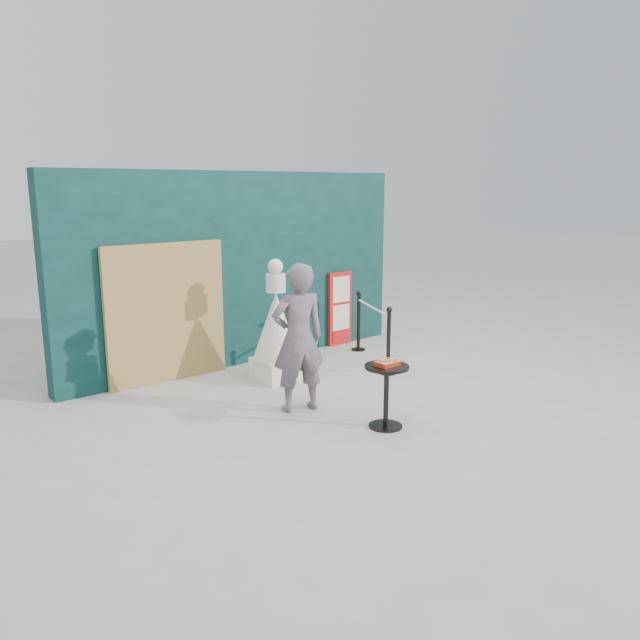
# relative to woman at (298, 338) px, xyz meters

# --- Properties ---
(ground) EXTENTS (60.00, 60.00, 0.00)m
(ground) POSITION_rel_woman_xyz_m (0.69, -0.79, -0.93)
(ground) COLOR #ADAAA5
(ground) RESTS_ON ground
(back_wall) EXTENTS (6.00, 0.30, 3.00)m
(back_wall) POSITION_rel_woman_xyz_m (0.69, 2.36, 0.57)
(back_wall) COLOR black
(back_wall) RESTS_ON ground
(bamboo_fence) EXTENTS (1.80, 0.08, 2.00)m
(bamboo_fence) POSITION_rel_woman_xyz_m (-0.71, 2.15, 0.07)
(bamboo_fence) COLOR tan
(bamboo_fence) RESTS_ON ground
(woman) EXTENTS (0.78, 0.61, 1.87)m
(woman) POSITION_rel_woman_xyz_m (0.00, 0.00, 0.00)
(woman) COLOR slate
(woman) RESTS_ON ground
(menu_board) EXTENTS (0.50, 0.07, 1.30)m
(menu_board) POSITION_rel_woman_xyz_m (2.59, 2.16, -0.28)
(menu_board) COLOR red
(menu_board) RESTS_ON ground
(statue) EXTENTS (0.69, 0.69, 1.77)m
(statue) POSITION_rel_woman_xyz_m (0.52, 1.20, -0.21)
(statue) COLOR white
(statue) RESTS_ON ground
(cafe_table) EXTENTS (0.52, 0.52, 0.75)m
(cafe_table) POSITION_rel_woman_xyz_m (0.44, -1.11, -0.44)
(cafe_table) COLOR black
(cafe_table) RESTS_ON ground
(food_basket) EXTENTS (0.26, 0.19, 0.11)m
(food_basket) POSITION_rel_woman_xyz_m (0.44, -1.11, -0.15)
(food_basket) COLOR #A82612
(food_basket) RESTS_ON cafe_table
(planter) EXTENTS (0.53, 0.46, 0.90)m
(planter) POSITION_rel_woman_xyz_m (1.46, 1.93, -0.41)
(planter) COLOR brown
(planter) RESTS_ON ground
(stanchion_barrier) EXTENTS (0.84, 1.54, 1.03)m
(stanchion_barrier) POSITION_rel_woman_xyz_m (2.28, 1.02, -0.44)
(stanchion_barrier) COLOR black
(stanchion_barrier) RESTS_ON ground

